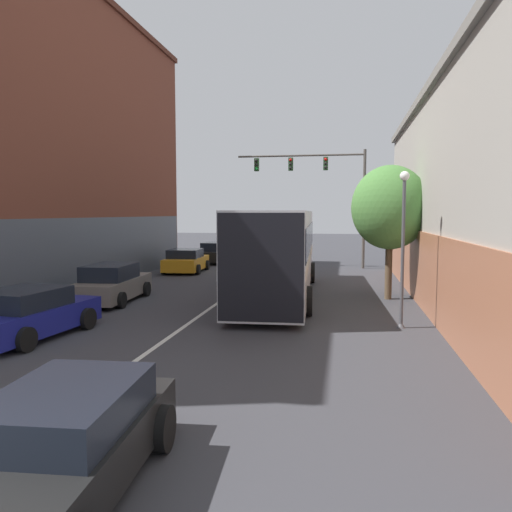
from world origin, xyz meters
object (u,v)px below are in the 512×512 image
bus (279,248)px  parked_car_left_mid (186,261)px  street_lamp (403,245)px  hatchback_foreground (61,447)px  street_tree_near (390,208)px  traffic_signal_gantry (323,181)px  parked_car_left_distant (112,284)px  parked_car_left_near (27,314)px  parked_car_left_far (218,253)px

bus → parked_car_left_mid: bus is taller
street_lamp → bus: bearing=130.2°
hatchback_foreground → parked_car_left_mid: 23.02m
bus → street_tree_near: size_ratio=2.46×
hatchback_foreground → street_lamp: 11.22m
traffic_signal_gantry → street_lamp: bearing=-79.3°
parked_car_left_distant → parked_car_left_near: bearing=179.7°
parked_car_left_mid → parked_car_left_far: size_ratio=1.00×
hatchback_foreground → parked_car_left_far: bearing=6.8°
street_lamp → street_tree_near: 5.20m
parked_car_left_near → parked_car_left_distant: (-0.30, 5.64, 0.03)m
parked_car_left_far → street_lamp: size_ratio=0.87×
street_lamp → street_tree_near: bearing=89.6°
parked_car_left_mid → parked_car_left_distant: parked_car_left_distant is taller
bus → parked_car_left_distant: (-6.14, -2.52, -1.27)m
bus → parked_car_left_far: bearing=22.0°
bus → parked_car_left_far: size_ratio=3.24×
parked_car_left_far → parked_car_left_distant: (-0.29, -15.16, 0.01)m
parked_car_left_far → street_lamp: (10.19, -17.79, 1.79)m
parked_car_left_near → street_tree_near: (10.22, 8.08, 2.95)m
parked_car_left_distant → street_tree_near: street_tree_near is taller
parked_car_left_distant → traffic_signal_gantry: (7.42, 13.52, 4.68)m
parked_car_left_far → street_tree_near: bearing=-136.1°
parked_car_left_far → traffic_signal_gantry: (7.13, -1.64, 4.69)m
hatchback_foreground → street_lamp: (4.98, 9.88, 1.84)m
bus → street_tree_near: 4.69m
traffic_signal_gantry → street_tree_near: traffic_signal_gantry is taller
hatchback_foreground → parked_car_left_mid: bearing=10.5°
parked_car_left_mid → street_tree_near: (10.75, -7.34, 2.97)m
street_tree_near → parked_car_left_mid: bearing=145.7°
parked_car_left_mid → parked_car_left_distant: (0.23, -9.78, 0.05)m
parked_car_left_far → street_tree_near: 16.59m
parked_car_left_mid → traffic_signal_gantry: traffic_signal_gantry is taller
parked_car_left_near → parked_car_left_distant: parked_car_left_distant is taller
parked_car_left_far → hatchback_foreground: bearing=-164.2°
hatchback_foreground → parked_car_left_mid: (-5.73, 22.29, 0.01)m
street_tree_near → bus: bearing=178.9°
parked_car_left_far → parked_car_left_mid: bearing=179.6°
bus → street_lamp: size_ratio=2.81×
parked_car_left_near → parked_car_left_mid: 15.42m
parked_car_left_mid → street_tree_near: 13.35m
hatchback_foreground → street_tree_near: street_tree_near is taller
parked_car_left_mid → traffic_signal_gantry: (7.65, 3.75, 4.73)m
parked_car_left_near → traffic_signal_gantry: size_ratio=0.54×
parked_car_left_near → parked_car_left_distant: size_ratio=0.97×
parked_car_left_distant → parked_car_left_mid: bearing=-2.1°
hatchback_foreground → traffic_signal_gantry: (1.92, 26.04, 4.74)m
parked_car_left_mid → parked_car_left_distant: size_ratio=0.91×
parked_car_left_distant → street_tree_near: bearing=-80.3°
parked_car_left_distant → street_lamp: 10.96m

